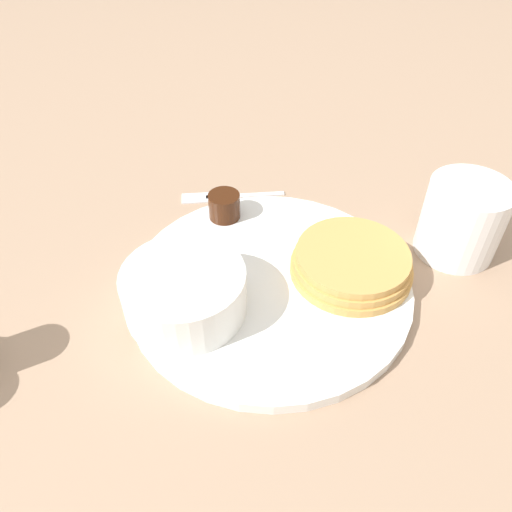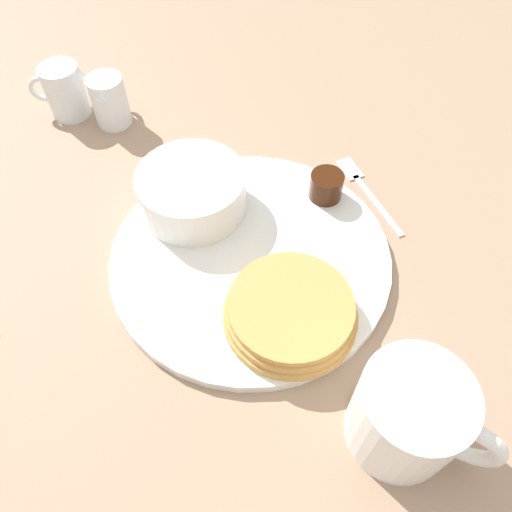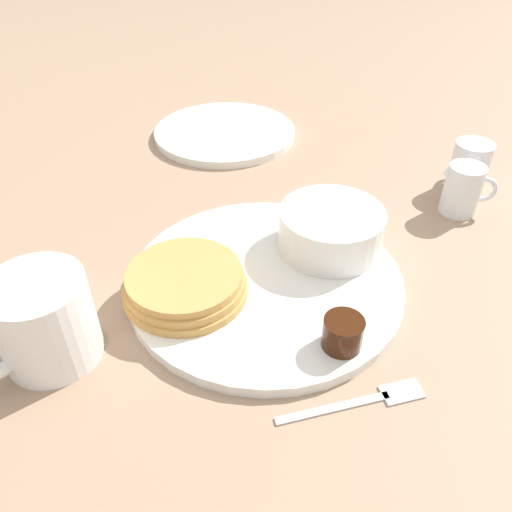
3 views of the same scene
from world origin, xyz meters
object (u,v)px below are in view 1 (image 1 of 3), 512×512
at_px(bowl, 184,290).
at_px(coffee_mug, 463,218).
at_px(plate, 270,284).
at_px(fork, 220,196).

relative_size(bowl, coffee_mug, 0.99).
bearing_deg(coffee_mug, bowl, 154.09).
bearing_deg(plate, bowl, 160.68).
xyz_separation_m(plate, bowl, (-0.08, 0.03, 0.03)).
height_order(bowl, fork, bowl).
height_order(plate, bowl, bowl).
distance_m(plate, coffee_mug, 0.22).
relative_size(bowl, fork, 1.06).
bearing_deg(plate, coffee_mug, -28.62).
distance_m(coffee_mug, fork, 0.29).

